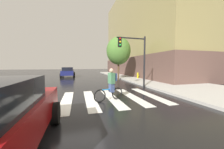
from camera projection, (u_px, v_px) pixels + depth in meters
ground_plane at (79, 100)px, 6.55m from camera, size 120.00×120.00×0.00m
sidewalk at (204, 90)px, 8.88m from camera, size 6.50×50.00×0.15m
crosswalk_stripes at (90, 99)px, 6.70m from camera, size 7.87×4.17×0.01m
sedan_mid at (68, 72)px, 20.11m from camera, size 2.16×4.56×1.57m
cyclist at (111, 85)px, 6.38m from camera, size 1.66×0.53×1.69m
traffic_light_near at (135, 53)px, 9.83m from camera, size 2.47×0.28×4.20m
fire_hydrant at (138, 75)px, 16.42m from camera, size 0.33×0.22×0.78m
street_tree_near at (119, 51)px, 15.79m from camera, size 3.11×3.11×5.54m
corner_building at (166, 35)px, 24.36m from camera, size 18.14×24.71×15.99m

